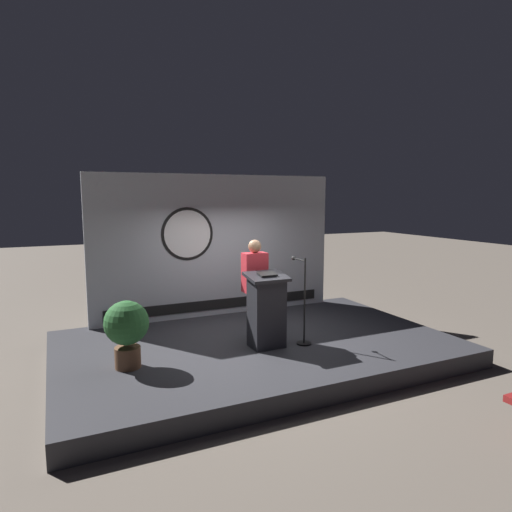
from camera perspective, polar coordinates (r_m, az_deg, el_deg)
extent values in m
plane|color=#6B6056|center=(7.67, 0.06, -12.90)|extent=(40.00, 40.00, 0.00)
cube|color=#333338|center=(7.62, 0.06, -11.84)|extent=(6.40, 4.00, 0.30)
cube|color=#B2B7C1|center=(8.95, -4.94, 1.35)|extent=(5.03, 0.10, 2.83)
cylinder|color=black|center=(8.67, -8.81, 2.82)|extent=(1.03, 0.02, 1.03)
cylinder|color=white|center=(8.67, -8.80, 2.82)|extent=(0.92, 0.02, 0.92)
cube|color=black|center=(9.10, -4.73, -6.17)|extent=(4.53, 0.02, 0.20)
cube|color=#26262B|center=(7.11, 1.37, -7.32)|extent=(0.52, 0.40, 1.11)
cube|color=#26262B|center=(6.98, 1.38, -2.66)|extent=(0.64, 0.50, 0.13)
cube|color=black|center=(6.95, 1.46, -2.33)|extent=(0.28, 0.20, 0.05)
cylinder|color=black|center=(7.57, -0.16, -7.58)|extent=(0.26, 0.26, 0.81)
cube|color=red|center=(7.41, -0.17, -2.11)|extent=(0.40, 0.24, 0.66)
sphere|color=#997051|center=(7.35, -0.17, 1.26)|extent=(0.22, 0.22, 0.22)
cylinder|color=black|center=(7.42, 6.19, -11.10)|extent=(0.24, 0.24, 0.02)
cylinder|color=black|center=(7.23, 6.27, -5.85)|extent=(0.03, 0.03, 1.42)
cylinder|color=black|center=(7.26, 5.58, -0.46)|extent=(0.02, 0.38, 0.02)
sphere|color=#262626|center=(7.42, 4.85, -0.27)|extent=(0.07, 0.07, 0.07)
cylinder|color=brown|center=(6.65, -16.16, -12.40)|extent=(0.36, 0.36, 0.30)
sphere|color=#2D6B33|center=(6.49, -16.33, -8.25)|extent=(0.62, 0.62, 0.62)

